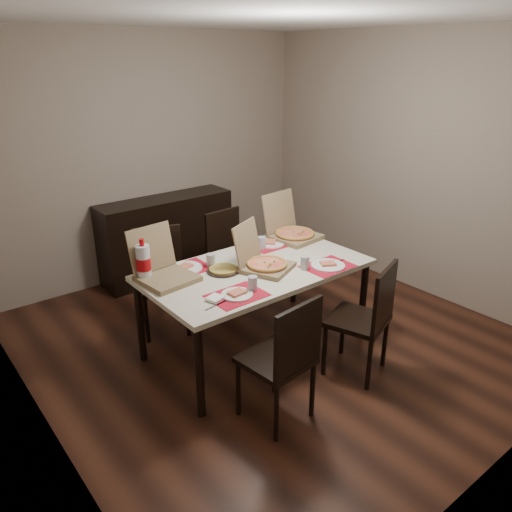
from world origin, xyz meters
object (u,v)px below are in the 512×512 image
(chair_near_right, at_px, (367,316))
(soda_bottle, at_px, (144,263))
(pizza_box_center, at_px, (263,262))
(chair_near_left, at_px, (284,356))
(dining_table, at_px, (256,275))
(dip_bowl, at_px, (251,257))
(chair_far_right, at_px, (231,253))
(chair_far_left, at_px, (161,275))
(sideboard, at_px, (167,237))

(chair_near_right, bearing_deg, soda_bottle, 136.96)
(chair_near_right, bearing_deg, pizza_box_center, 117.85)
(chair_near_left, height_order, pizza_box_center, pizza_box_center)
(dining_table, xyz_separation_m, soda_bottle, (-0.81, 0.34, 0.21))
(dip_bowl, bearing_deg, soda_bottle, 169.01)
(chair_near_left, relative_size, chair_far_right, 1.00)
(chair_far_left, relative_size, soda_bottle, 2.79)
(chair_far_left, height_order, dip_bowl, chair_far_left)
(dining_table, height_order, dip_bowl, dip_bowl)
(sideboard, xyz_separation_m, chair_far_left, (-0.61, -1.00, 0.06))
(chair_near_right, height_order, chair_far_left, same)
(chair_far_left, distance_m, chair_far_right, 0.79)
(chair_near_left, bearing_deg, soda_bottle, 108.04)
(sideboard, relative_size, pizza_box_center, 2.91)
(chair_near_left, bearing_deg, chair_near_right, 1.11)
(dining_table, height_order, chair_near_left, chair_near_left)
(sideboard, xyz_separation_m, pizza_box_center, (-0.16, -1.89, 0.36))
(chair_far_right, xyz_separation_m, pizza_box_center, (-0.34, -0.92, 0.30))
(sideboard, distance_m, pizza_box_center, 1.93)
(sideboard, height_order, chair_far_left, chair_far_left)
(dip_bowl, distance_m, soda_bottle, 0.92)
(soda_bottle, bearing_deg, chair_near_left, -71.96)
(sideboard, xyz_separation_m, soda_bottle, (-1.00, -1.49, 0.44))
(sideboard, height_order, pizza_box_center, pizza_box_center)
(pizza_box_center, bearing_deg, chair_far_right, 69.70)
(chair_far_right, relative_size, soda_bottle, 2.79)
(chair_far_left, height_order, chair_far_right, same)
(chair_far_right, distance_m, soda_bottle, 1.34)
(chair_far_left, xyz_separation_m, pizza_box_center, (0.45, -0.89, 0.30))
(pizza_box_center, bearing_deg, soda_bottle, 154.45)
(chair_near_right, bearing_deg, sideboard, 95.14)
(sideboard, distance_m, chair_near_left, 2.73)
(chair_near_right, xyz_separation_m, soda_bottle, (-1.24, 1.16, 0.38))
(chair_far_right, distance_m, pizza_box_center, 1.02)
(chair_near_left, relative_size, chair_far_left, 1.00)
(sideboard, relative_size, chair_near_left, 1.61)
(chair_near_left, relative_size, soda_bottle, 2.79)
(soda_bottle, bearing_deg, chair_far_right, 23.78)
(chair_near_left, relative_size, pizza_box_center, 1.81)
(soda_bottle, bearing_deg, sideboard, 56.06)
(pizza_box_center, relative_size, dip_bowl, 4.04)
(dining_table, relative_size, soda_bottle, 5.41)
(soda_bottle, bearing_deg, dining_table, -23.00)
(soda_bottle, bearing_deg, chair_near_right, -43.04)
(sideboard, distance_m, chair_near_right, 2.65)
(chair_far_left, relative_size, pizza_box_center, 1.81)
(chair_far_right, bearing_deg, soda_bottle, -156.22)
(dining_table, distance_m, chair_near_right, 0.93)
(pizza_box_center, bearing_deg, dining_table, 116.92)
(chair_far_right, distance_m, dip_bowl, 0.79)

